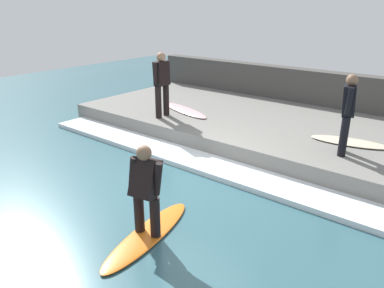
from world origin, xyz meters
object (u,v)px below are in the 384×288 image
surfboard_riding (148,234)px  surfboard_waiting_near (185,110)px  surfer_riding (146,186)px  surfboard_waiting_far (350,142)px  surfer_waiting_near (162,81)px  surfer_waiting_far (348,110)px

surfboard_riding → surfboard_waiting_near: 5.49m
surfer_riding → surfboard_waiting_far: bearing=-16.6°
surfer_riding → surfboard_waiting_near: bearing=34.0°
surfer_riding → surfer_waiting_near: bearing=40.3°
surfer_waiting_near → surfboard_waiting_far: surfer_waiting_near is taller
surfer_waiting_far → surfboard_riding: bearing=160.1°
surfer_waiting_near → surfboard_waiting_near: surfer_waiting_near is taller
surfer_riding → surfboard_waiting_far: size_ratio=0.82×
surfboard_riding → surfer_waiting_far: bearing=-19.9°
surfboard_riding → surfboard_waiting_far: surfboard_waiting_far is taller
surfer_waiting_far → surfboard_waiting_far: size_ratio=0.94×
surfer_riding → surfer_waiting_near: size_ratio=0.83×
surfer_waiting_far → surfboard_waiting_far: (0.71, 0.06, -0.88)m
surfer_riding → surfboard_waiting_far: surfer_riding is taller
surfboard_riding → surfer_waiting_near: (3.74, 3.18, 1.38)m
surfboard_riding → surfer_waiting_far: surfer_waiting_far is taller
surfer_riding → surfboard_waiting_near: 5.49m
surfboard_waiting_near → surfer_waiting_near: bearing=171.8°
surfer_waiting_near → surfboard_waiting_near: 1.23m
surfboard_waiting_near → surfboard_waiting_far: size_ratio=1.20×
surfer_waiting_near → surfer_riding: bearing=-139.7°
surfer_waiting_far → surfboard_waiting_far: surfer_waiting_far is taller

